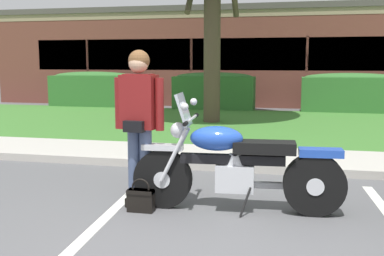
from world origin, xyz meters
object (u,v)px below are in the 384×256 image
Objects in this scene: hedge_center_left at (214,90)px; brick_building at (305,57)px; rider_person at (139,116)px; motorcycle at (245,166)px; hedge_left at (93,89)px; handbag at (141,198)px; hedge_center_right at (350,92)px.

brick_building is (2.93, 6.89, 1.12)m from hedge_center_left.
motorcycle is at bearing 2.19° from rider_person.
motorcycle is at bearing -77.94° from hedge_center_left.
motorcycle is 1.25m from rider_person.
brick_building is (1.89, 17.15, 0.77)m from rider_person.
rider_person is at bearing -62.79° from hedge_left.
handbag is at bearing -166.34° from motorcycle.
motorcycle is at bearing -57.86° from hedge_left.
motorcycle is 6.23× the size of handbag.
hedge_center_right reaches higher than handbag.
hedge_center_left reaches higher than handbag.
rider_person is at bearing -107.31° from hedge_center_right.
hedge_center_right is 7.10m from brick_building.
rider_person is 10.32m from hedge_center_left.
rider_person is 0.65× the size of hedge_center_left.
hedge_center_right is (4.24, 0.00, 0.00)m from hedge_center_left.
motorcycle is 10.45m from hedge_center_left.
rider_person is 0.58× the size of hedge_center_right.
motorcycle reaches higher than hedge_center_left.
handbag is at bearing -95.96° from brick_building.
hedge_left is 10.00m from brick_building.
hedge_center_left is at bearing 96.09° from handbag.
hedge_left is (-5.28, 10.26, -0.34)m from rider_person.
brick_building reaches higher than hedge_center_left.
brick_building is (-1.31, 6.89, 1.12)m from hedge_center_right.
rider_person is at bearing -177.81° from motorcycle.
handbag is at bearing -106.57° from hedge_center_right.
hedge_center_left is (-1.04, 10.26, -0.34)m from rider_person.
rider_person is 10.75m from hedge_center_right.
motorcycle is 1.32× the size of rider_person.
handbag is 0.12× the size of hedge_left.
rider_person is 4.74× the size of handbag.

